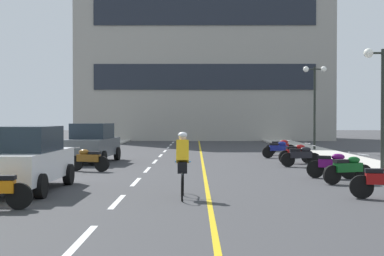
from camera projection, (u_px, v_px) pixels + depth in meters
name	position (u px, v px, depth m)	size (l,w,h in m)	color
ground_plane	(197.00, 163.00, 23.78)	(140.00, 140.00, 0.00)	#38383A
curb_left	(57.00, 157.00, 26.82)	(2.40, 72.00, 0.12)	#B7B2A8
curb_right	(338.00, 157.00, 26.73)	(2.40, 72.00, 0.12)	#B7B2A8
lane_dash_1	(82.00, 239.00, 8.79)	(0.14, 2.20, 0.01)	silver
lane_dash_2	(117.00, 202.00, 12.79)	(0.14, 2.20, 0.01)	silver
lane_dash_3	(136.00, 182.00, 16.79)	(0.14, 2.20, 0.01)	silver
lane_dash_4	(147.00, 170.00, 20.79)	(0.14, 2.20, 0.01)	silver
lane_dash_5	(155.00, 162.00, 24.79)	(0.14, 2.20, 0.01)	silver
lane_dash_6	(161.00, 156.00, 28.79)	(0.14, 2.20, 0.01)	silver
lane_dash_7	(165.00, 151.00, 32.79)	(0.14, 2.20, 0.01)	silver
lane_dash_8	(168.00, 148.00, 36.79)	(0.14, 2.20, 0.01)	silver
lane_dash_9	(171.00, 145.00, 40.79)	(0.14, 2.20, 0.01)	silver
lane_dash_10	(173.00, 142.00, 44.79)	(0.14, 2.20, 0.01)	silver
lane_dash_11	(175.00, 141.00, 48.79)	(0.14, 2.20, 0.01)	silver
centre_line_yellow	(202.00, 158.00, 26.78)	(0.12, 66.00, 0.01)	gold
office_building	(204.00, 42.00, 52.47)	(24.10, 9.85, 19.54)	#9E998E
street_lamp_mid	(383.00, 79.00, 19.74)	(1.46, 0.36, 4.58)	black
street_lamp_far	(315.00, 89.00, 32.59)	(1.46, 0.36, 5.19)	black
parked_car_near	(26.00, 158.00, 14.68)	(1.96, 4.22, 1.82)	black
parked_car_mid	(93.00, 143.00, 24.27)	(2.16, 4.31, 1.82)	black
motorcycle_4	(348.00, 169.00, 16.26)	(1.66, 0.74, 0.92)	black
motorcycle_5	(332.00, 165.00, 17.75)	(1.65, 0.75, 0.92)	black
motorcycle_6	(88.00, 159.00, 20.17)	(1.67, 0.71, 0.92)	black
motorcycle_7	(301.00, 156.00, 22.02)	(1.70, 0.60, 0.92)	black
motorcycle_8	(297.00, 153.00, 23.80)	(1.68, 0.65, 0.92)	black
motorcycle_9	(278.00, 149.00, 27.02)	(1.70, 0.60, 0.92)	black
motorcycle_10	(281.00, 147.00, 29.07)	(1.70, 0.60, 0.92)	black
cyclist_rider	(183.00, 163.00, 13.43)	(0.42, 1.77, 1.71)	black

